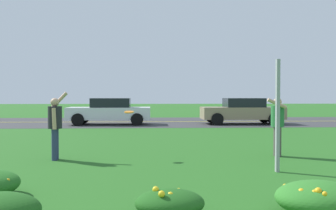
{
  "coord_description": "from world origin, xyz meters",
  "views": [
    {
      "loc": [
        -1.77,
        -1.44,
        1.6
      ],
      "look_at": [
        -1.3,
        7.58,
        1.37
      ],
      "focal_mm": 40.53,
      "sensor_mm": 36.0,
      "label": 1
    }
  ],
  "objects": [
    {
      "name": "frisbee_orange",
      "position": [
        -2.26,
        8.2,
        1.18
      ],
      "size": [
        0.24,
        0.24,
        0.07
      ],
      "color": "orange"
    },
    {
      "name": "person_thrower_dark_shirt",
      "position": [
        -4.08,
        8.07,
        0.92
      ],
      "size": [
        0.45,
        0.5,
        1.7
      ],
      "color": "#232328",
      "rests_on": "ground"
    },
    {
      "name": "daylily_clump_near_camera",
      "position": [
        -1.49,
        3.53,
        0.18
      ],
      "size": [
        0.93,
        0.77,
        0.4
      ],
      "color": "#1E5619",
      "rests_on": "ground"
    },
    {
      "name": "highway_strip",
      "position": [
        0.0,
        21.5,
        0.0
      ],
      "size": [
        120.0,
        8.84,
        0.01
      ],
      "primitive_type": "cube",
      "color": "#38383A",
      "rests_on": "ground"
    },
    {
      "name": "highway_center_stripe",
      "position": [
        0.0,
        21.5,
        0.01
      ],
      "size": [
        120.0,
        0.16,
        0.0
      ],
      "primitive_type": "cube",
      "color": "yellow",
      "rests_on": "ground"
    },
    {
      "name": "daylily_clump_mid_left",
      "position": [
        0.51,
        3.48,
        0.23
      ],
      "size": [
        1.18,
        1.07,
        0.46
      ],
      "color": "#2D7526",
      "rests_on": "ground"
    },
    {
      "name": "person_catcher_green_shirt",
      "position": [
        1.62,
        8.32,
        0.92
      ],
      "size": [
        0.52,
        0.5,
        1.54
      ],
      "color": "#287038",
      "rests_on": "ground"
    },
    {
      "name": "car_tan_center_left",
      "position": [
        3.49,
        19.51,
        0.74
      ],
      "size": [
        4.5,
        2.0,
        1.45
      ],
      "color": "#937F60",
      "rests_on": "ground"
    },
    {
      "name": "car_white_center_right",
      "position": [
        -3.89,
        19.51,
        0.74
      ],
      "size": [
        4.5,
        2.0,
        1.45
      ],
      "color": "silver",
      "rests_on": "ground"
    },
    {
      "name": "sign_post_near_path",
      "position": [
        0.93,
        6.32,
        1.18
      ],
      "size": [
        0.07,
        0.1,
        2.36
      ],
      "color": "#93969B",
      "rests_on": "ground"
    },
    {
      "name": "ground_plane",
      "position": [
        0.0,
        10.75,
        0.0
      ],
      "size": [
        120.0,
        120.0,
        0.0
      ],
      "primitive_type": "plane",
      "color": "#26601E"
    }
  ]
}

